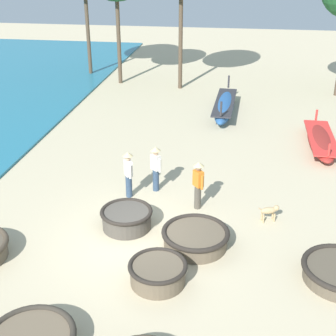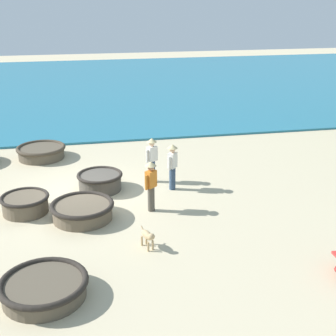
{
  "view_description": "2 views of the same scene",
  "coord_description": "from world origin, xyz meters",
  "px_view_note": "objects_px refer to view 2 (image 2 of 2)",
  "views": [
    {
      "loc": [
        2.57,
        -11.24,
        7.85
      ],
      "look_at": [
        0.39,
        3.16,
        0.92
      ],
      "focal_mm": 50.0,
      "sensor_mm": 36.0,
      "label": 1
    },
    {
      "loc": [
        14.91,
        0.02,
        6.56
      ],
      "look_at": [
        0.45,
        2.93,
        1.01
      ],
      "focal_mm": 50.0,
      "sensor_mm": 36.0,
      "label": 2
    }
  ],
  "objects_px": {
    "coracle_front_left": "(44,287)",
    "coracle_upturned": "(100,181)",
    "fisherman_with_hat": "(152,157)",
    "fisherman_hauling": "(172,164)",
    "coracle_center": "(83,210)",
    "coracle_far_left": "(25,203)",
    "coracle_tilted": "(41,152)",
    "dog": "(148,236)",
    "fisherman_standing_right": "(151,183)"
  },
  "relations": [
    {
      "from": "fisherman_with_hat",
      "to": "coracle_far_left",
      "type": "bearing_deg",
      "value": -68.11
    },
    {
      "from": "fisherman_hauling",
      "to": "coracle_upturned",
      "type": "bearing_deg",
      "value": -100.62
    },
    {
      "from": "coracle_far_left",
      "to": "fisherman_hauling",
      "type": "xyz_separation_m",
      "value": [
        -0.92,
        4.95,
        0.64
      ]
    },
    {
      "from": "coracle_front_left",
      "to": "fisherman_with_hat",
      "type": "distance_m",
      "value": 7.38
    },
    {
      "from": "coracle_front_left",
      "to": "coracle_upturned",
      "type": "relative_size",
      "value": 1.27
    },
    {
      "from": "fisherman_hauling",
      "to": "coracle_center",
      "type": "bearing_deg",
      "value": -61.74
    },
    {
      "from": "coracle_center",
      "to": "dog",
      "type": "distance_m",
      "value": 2.75
    },
    {
      "from": "coracle_far_left",
      "to": "coracle_center",
      "type": "bearing_deg",
      "value": 65.73
    },
    {
      "from": "fisherman_with_hat",
      "to": "coracle_tilted",
      "type": "bearing_deg",
      "value": -130.16
    },
    {
      "from": "coracle_tilted",
      "to": "fisherman_hauling",
      "type": "distance_m",
      "value": 6.44
    },
    {
      "from": "coracle_far_left",
      "to": "dog",
      "type": "bearing_deg",
      "value": 49.36
    },
    {
      "from": "coracle_upturned",
      "to": "coracle_center",
      "type": "distance_m",
      "value": 2.28
    },
    {
      "from": "coracle_upturned",
      "to": "coracle_far_left",
      "type": "relative_size",
      "value": 1.05
    },
    {
      "from": "coracle_front_left",
      "to": "fisherman_with_hat",
      "type": "relative_size",
      "value": 1.23
    },
    {
      "from": "coracle_upturned",
      "to": "coracle_center",
      "type": "bearing_deg",
      "value": -17.16
    },
    {
      "from": "fisherman_with_hat",
      "to": "dog",
      "type": "bearing_deg",
      "value": -10.97
    },
    {
      "from": "dog",
      "to": "fisherman_hauling",
      "type": "bearing_deg",
      "value": 158.92
    },
    {
      "from": "fisherman_hauling",
      "to": "coracle_front_left",
      "type": "bearing_deg",
      "value": -36.76
    },
    {
      "from": "coracle_tilted",
      "to": "dog",
      "type": "relative_size",
      "value": 3.09
    },
    {
      "from": "coracle_center",
      "to": "fisherman_with_hat",
      "type": "relative_size",
      "value": 1.18
    },
    {
      "from": "coracle_front_left",
      "to": "dog",
      "type": "bearing_deg",
      "value": 122.43
    },
    {
      "from": "coracle_tilted",
      "to": "fisherman_hauling",
      "type": "height_order",
      "value": "fisherman_hauling"
    },
    {
      "from": "coracle_upturned",
      "to": "fisherman_with_hat",
      "type": "xyz_separation_m",
      "value": [
        -0.37,
        1.93,
        0.62
      ]
    },
    {
      "from": "coracle_tilted",
      "to": "dog",
      "type": "bearing_deg",
      "value": 21.44
    },
    {
      "from": "coracle_front_left",
      "to": "fisherman_hauling",
      "type": "relative_size",
      "value": 1.23
    },
    {
      "from": "coracle_upturned",
      "to": "coracle_far_left",
      "type": "bearing_deg",
      "value": -60.36
    },
    {
      "from": "coracle_upturned",
      "to": "fisherman_with_hat",
      "type": "relative_size",
      "value": 0.96
    },
    {
      "from": "coracle_center",
      "to": "fisherman_with_hat",
      "type": "xyz_separation_m",
      "value": [
        -2.55,
        2.6,
        0.67
      ]
    },
    {
      "from": "dog",
      "to": "fisherman_standing_right",
      "type": "bearing_deg",
      "value": 168.31
    },
    {
      "from": "coracle_center",
      "to": "coracle_front_left",
      "type": "bearing_deg",
      "value": -14.24
    },
    {
      "from": "dog",
      "to": "coracle_tilted",
      "type": "bearing_deg",
      "value": -158.56
    },
    {
      "from": "coracle_upturned",
      "to": "coracle_tilted",
      "type": "relative_size",
      "value": 0.79
    },
    {
      "from": "coracle_front_left",
      "to": "coracle_far_left",
      "type": "distance_m",
      "value": 4.72
    },
    {
      "from": "coracle_far_left",
      "to": "fisherman_with_hat",
      "type": "xyz_separation_m",
      "value": [
        -1.75,
        4.37,
        0.64
      ]
    },
    {
      "from": "fisherman_with_hat",
      "to": "dog",
      "type": "distance_m",
      "value": 4.84
    },
    {
      "from": "coracle_front_left",
      "to": "fisherman_with_hat",
      "type": "xyz_separation_m",
      "value": [
        -6.41,
        3.58,
        0.7
      ]
    },
    {
      "from": "coracle_center",
      "to": "fisherman_standing_right",
      "type": "distance_m",
      "value": 2.27
    },
    {
      "from": "coracle_tilted",
      "to": "fisherman_standing_right",
      "type": "distance_m",
      "value": 7.0
    },
    {
      "from": "coracle_upturned",
      "to": "coracle_tilted",
      "type": "bearing_deg",
      "value": -150.21
    },
    {
      "from": "coracle_center",
      "to": "dog",
      "type": "xyz_separation_m",
      "value": [
        2.17,
        1.69,
        0.08
      ]
    },
    {
      "from": "coracle_tilted",
      "to": "fisherman_standing_right",
      "type": "xyz_separation_m",
      "value": [
        5.9,
        3.7,
        0.67
      ]
    },
    {
      "from": "coracle_front_left",
      "to": "coracle_tilted",
      "type": "distance_m",
      "value": 9.92
    },
    {
      "from": "dog",
      "to": "fisherman_with_hat",
      "type": "bearing_deg",
      "value": 169.03
    },
    {
      "from": "coracle_front_left",
      "to": "dog",
      "type": "height_order",
      "value": "dog"
    },
    {
      "from": "coracle_upturned",
      "to": "fisherman_standing_right",
      "type": "height_order",
      "value": "fisherman_standing_right"
    },
    {
      "from": "coracle_center",
      "to": "dog",
      "type": "bearing_deg",
      "value": 37.91
    },
    {
      "from": "coracle_center",
      "to": "coracle_tilted",
      "type": "height_order",
      "value": "coracle_center"
    },
    {
      "from": "coracle_far_left",
      "to": "fisherman_standing_right",
      "type": "relative_size",
      "value": 0.92
    },
    {
      "from": "coracle_front_left",
      "to": "coracle_far_left",
      "type": "height_order",
      "value": "coracle_far_left"
    },
    {
      "from": "coracle_upturned",
      "to": "fisherman_hauling",
      "type": "xyz_separation_m",
      "value": [
        0.47,
        2.51,
        0.62
      ]
    }
  ]
}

